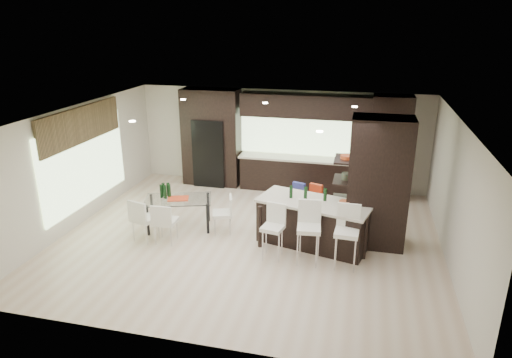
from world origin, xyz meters
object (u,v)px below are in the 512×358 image
(chair_far, at_px, (145,221))
(chair_end, at_px, (222,216))
(bench, at_px, (309,207))
(chair_near, at_px, (166,224))
(stool_mid, at_px, (308,239))
(floor_vase, at_px, (354,217))
(stool_left, at_px, (273,237))
(stool_right, at_px, (346,243))
(kitchen_island, at_px, (313,223))
(dining_table, at_px, (179,213))

(chair_far, distance_m, chair_end, 1.65)
(bench, xyz_separation_m, chair_near, (-2.76, -2.05, 0.19))
(stool_mid, xyz_separation_m, bench, (-0.27, 2.22, -0.27))
(chair_far, bearing_deg, floor_vase, 28.45)
(stool_left, bearing_deg, chair_far, -171.95)
(stool_right, bearing_deg, chair_near, -179.82)
(stool_mid, distance_m, bench, 2.25)
(bench, distance_m, chair_far, 3.83)
(kitchen_island, xyz_separation_m, floor_vase, (0.80, 0.30, 0.08))
(stool_left, xyz_separation_m, stool_right, (1.41, -0.02, 0.05))
(dining_table, bearing_deg, chair_near, -107.92)
(floor_vase, relative_size, chair_near, 1.35)
(kitchen_island, distance_m, stool_mid, 0.82)
(dining_table, distance_m, chair_near, 0.72)
(kitchen_island, height_order, bench, kitchen_island)
(stool_mid, bearing_deg, stool_right, -6.14)
(floor_vase, xyz_separation_m, chair_end, (-2.82, -0.23, -0.17))
(kitchen_island, bearing_deg, stool_left, -117.35)
(floor_vase, relative_size, dining_table, 0.77)
(kitchen_island, relative_size, stool_mid, 2.29)
(chair_far, relative_size, chair_end, 1.13)
(bench, bearing_deg, stool_mid, -63.77)
(kitchen_island, distance_m, chair_near, 3.10)
(stool_left, height_order, floor_vase, floor_vase)
(stool_right, bearing_deg, kitchen_island, 133.71)
(chair_end, bearing_deg, stool_left, -141.61)
(stool_left, relative_size, stool_right, 0.90)
(chair_near, relative_size, chair_end, 1.07)
(stool_left, bearing_deg, stool_mid, 8.86)
(stool_right, xyz_separation_m, bench, (-0.97, 2.22, -0.27))
(kitchen_island, xyz_separation_m, chair_far, (-3.49, -0.66, -0.04))
(stool_left, bearing_deg, floor_vase, 46.61)
(bench, bearing_deg, floor_vase, -26.55)
(stool_mid, bearing_deg, bench, 90.58)
(kitchen_island, distance_m, bench, 1.45)
(dining_table, bearing_deg, stool_left, -38.24)
(chair_near, bearing_deg, chair_far, 179.67)
(chair_far, bearing_deg, kitchen_island, 26.59)
(kitchen_island, xyz_separation_m, chair_near, (-3.03, -0.65, -0.06))
(chair_far, bearing_deg, stool_mid, 13.30)
(dining_table, bearing_deg, kitchen_island, -19.21)
(stool_left, relative_size, stool_mid, 0.89)
(kitchen_island, xyz_separation_m, dining_table, (-3.03, 0.07, -0.13))
(kitchen_island, distance_m, floor_vase, 0.86)
(kitchen_island, bearing_deg, dining_table, -166.93)
(stool_left, relative_size, chair_end, 1.15)
(kitchen_island, bearing_deg, chair_end, -167.58)
(bench, bearing_deg, chair_end, -123.25)
(stool_right, relative_size, bench, 0.84)
(stool_left, bearing_deg, kitchen_island, 59.07)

